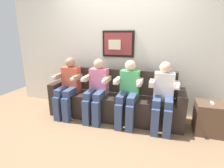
{
  "coord_description": "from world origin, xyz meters",
  "views": [
    {
      "loc": [
        0.86,
        -2.65,
        1.53
      ],
      "look_at": [
        0.0,
        0.15,
        0.7
      ],
      "focal_mm": 28.16,
      "sensor_mm": 36.0,
      "label": 1
    }
  ],
  "objects": [
    {
      "name": "person_leftmost",
      "position": [
        -0.86,
        0.16,
        0.61
      ],
      "size": [
        0.46,
        0.56,
        1.11
      ],
      "color": "#D8593F",
      "rests_on": "ground_plane"
    },
    {
      "name": "back_wall_assembly",
      "position": [
        -0.0,
        0.76,
        1.3
      ],
      "size": [
        4.85,
        0.1,
        2.6
      ],
      "color": "silver",
      "rests_on": "ground_plane"
    },
    {
      "name": "person_left_center",
      "position": [
        -0.29,
        0.16,
        0.61
      ],
      "size": [
        0.46,
        0.56,
        1.11
      ],
      "color": "pink",
      "rests_on": "ground_plane"
    },
    {
      "name": "side_table_right",
      "position": [
        1.58,
        0.22,
        0.25
      ],
      "size": [
        0.4,
        0.4,
        0.5
      ],
      "color": "brown",
      "rests_on": "ground_plane"
    },
    {
      "name": "couch",
      "position": [
        0.0,
        0.33,
        0.31
      ],
      "size": [
        2.45,
        0.58,
        0.9
      ],
      "color": "#2D231E",
      "rests_on": "ground_plane"
    },
    {
      "name": "person_rightmost",
      "position": [
        0.87,
        0.16,
        0.61
      ],
      "size": [
        0.46,
        0.56,
        1.11
      ],
      "color": "white",
      "rests_on": "ground_plane"
    },
    {
      "name": "ground_plane",
      "position": [
        0.0,
        0.0,
        0.0
      ],
      "size": [
        6.31,
        6.31,
        0.0
      ],
      "primitive_type": "plane",
      "color": "#8C6B4C"
    },
    {
      "name": "person_right_center",
      "position": [
        0.29,
        0.16,
        0.61
      ],
      "size": [
        0.46,
        0.56,
        1.11
      ],
      "color": "#4CB266",
      "rests_on": "ground_plane"
    },
    {
      "name": "spare_remote_on_table",
      "position": [
        1.6,
        0.21,
        0.51
      ],
      "size": [
        0.04,
        0.13,
        0.02
      ],
      "primitive_type": "cube",
      "color": "white",
      "rests_on": "side_table_right"
    }
  ]
}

